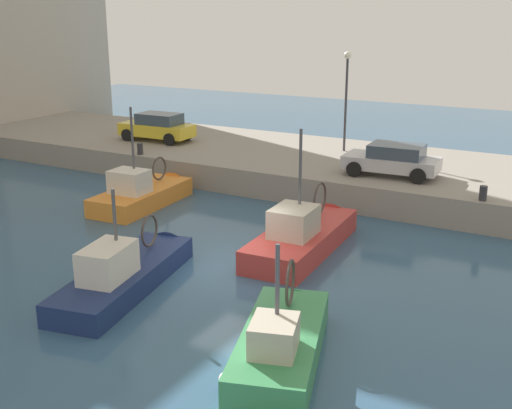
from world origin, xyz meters
The scene contains 11 objects.
water_surface centered at (0.00, 0.00, 0.00)m, with size 80.00×80.00×0.00m, color #335675.
quay_wall centered at (11.50, 0.00, 0.60)m, with size 9.00×56.00×1.20m, color gray.
fishing_boat_navy centered at (-2.72, 2.15, 0.14)m, with size 6.92×2.98×3.92m.
fishing_boat_green centered at (-4.04, -3.66, 0.09)m, with size 5.71×3.26×3.89m.
fishing_boat_red centered at (2.67, -1.09, 0.14)m, with size 6.71×2.35×5.15m.
fishing_boat_orange centered at (4.12, 7.06, 0.13)m, with size 5.81×2.33×5.10m.
parked_car_silver centered at (9.32, -1.95, 1.89)m, with size 2.19×4.00×1.34m.
parked_car_yellow centered at (10.51, 11.39, 1.95)m, with size 1.97×4.08×1.48m.
mooring_bollard_mid centered at (7.35, -6.00, 1.48)m, with size 0.28×0.28×0.55m, color #2D2D33.
mooring_bollard_north centered at (7.35, 10.00, 1.48)m, with size 0.28×0.28×0.55m, color #2D2D33.
quay_streetlamp centered at (13.00, 1.70, 4.45)m, with size 0.36×0.36×4.83m.
Camera 1 is at (-16.02, -9.70, 7.77)m, focal length 44.32 mm.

